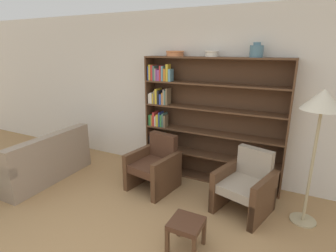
% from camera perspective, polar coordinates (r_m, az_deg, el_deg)
% --- Properties ---
extents(wall_back, '(12.00, 0.06, 2.75)m').
position_cam_1_polar(wall_back, '(4.43, 6.95, 6.51)').
color(wall_back, silver).
rests_on(wall_back, ground).
extents(bookshelf, '(2.28, 0.30, 2.02)m').
position_cam_1_polar(bookshelf, '(4.34, 6.80, 1.01)').
color(bookshelf, brown).
rests_on(bookshelf, ground).
extents(bowl_sage, '(0.30, 0.30, 0.09)m').
position_cam_1_polar(bowl_sage, '(4.33, 1.52, 15.58)').
color(bowl_sage, '#C67547').
rests_on(bowl_sage, bookshelf).
extents(bowl_olive, '(0.21, 0.21, 0.09)m').
position_cam_1_polar(bowl_olive, '(4.11, 9.47, 15.36)').
color(bowl_olive, silver).
rests_on(bowl_olive, bookshelf).
extents(vase_tall, '(0.18, 0.18, 0.20)m').
position_cam_1_polar(vase_tall, '(3.97, 18.72, 15.23)').
color(vase_tall, slate).
rests_on(vase_tall, bookshelf).
extents(couch, '(0.83, 1.58, 0.80)m').
position_cam_1_polar(couch, '(4.96, -25.76, -7.12)').
color(couch, gray).
rests_on(couch, ground).
extents(armchair_leather, '(0.75, 0.78, 0.84)m').
position_cam_1_polar(armchair_leather, '(4.17, -2.90, -8.51)').
color(armchair_leather, brown).
rests_on(armchair_leather, ground).
extents(armchair_cushioned, '(0.81, 0.83, 0.84)m').
position_cam_1_polar(armchair_cushioned, '(3.76, 16.55, -12.25)').
color(armchair_cushioned, brown).
rests_on(armchair_cushioned, ground).
extents(floor_lamp, '(0.47, 0.47, 1.71)m').
position_cam_1_polar(floor_lamp, '(3.44, 30.53, 3.70)').
color(floor_lamp, tan).
rests_on(floor_lamp, ground).
extents(footstool, '(0.35, 0.35, 0.35)m').
position_cam_1_polar(footstool, '(3.05, 3.99, -20.95)').
color(footstool, brown).
rests_on(footstool, ground).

